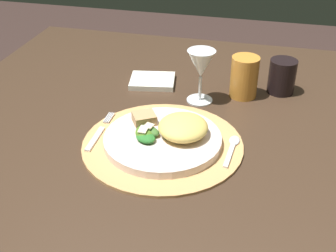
# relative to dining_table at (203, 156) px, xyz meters

# --- Properties ---
(dining_table) EXTENTS (1.35, 1.10, 0.72)m
(dining_table) POSITION_rel_dining_table_xyz_m (0.00, 0.00, 0.00)
(dining_table) COLOR #3F2C1F
(dining_table) RESTS_ON ground
(placemat) EXTENTS (0.35, 0.35, 0.01)m
(placemat) POSITION_rel_dining_table_xyz_m (-0.07, -0.11, 0.09)
(placemat) COLOR tan
(placemat) RESTS_ON dining_table
(dinner_plate) EXTENTS (0.26, 0.26, 0.02)m
(dinner_plate) POSITION_rel_dining_table_xyz_m (-0.07, -0.11, 0.11)
(dinner_plate) COLOR silver
(dinner_plate) RESTS_ON placemat
(pasta_serving) EXTENTS (0.12, 0.13, 0.04)m
(pasta_serving) POSITION_rel_dining_table_xyz_m (-0.03, -0.09, 0.13)
(pasta_serving) COLOR #ECC962
(pasta_serving) RESTS_ON dinner_plate
(salad_greens) EXTENTS (0.07, 0.08, 0.02)m
(salad_greens) POSITION_rel_dining_table_xyz_m (-0.11, -0.12, 0.12)
(salad_greens) COLOR #416C2E
(salad_greens) RESTS_ON dinner_plate
(bread_piece) EXTENTS (0.07, 0.06, 0.02)m
(bread_piece) POSITION_rel_dining_table_xyz_m (-0.13, -0.06, 0.13)
(bread_piece) COLOR tan
(bread_piece) RESTS_ON dinner_plate
(fork) EXTENTS (0.02, 0.16, 0.00)m
(fork) POSITION_rel_dining_table_xyz_m (-0.22, -0.11, 0.10)
(fork) COLOR silver
(fork) RESTS_ON placemat
(spoon) EXTENTS (0.02, 0.12, 0.01)m
(spoon) POSITION_rel_dining_table_xyz_m (0.08, -0.09, 0.10)
(spoon) COLOR silver
(spoon) RESTS_ON placemat
(napkin) EXTENTS (0.14, 0.12, 0.01)m
(napkin) POSITION_rel_dining_table_xyz_m (-0.18, 0.18, 0.10)
(napkin) COLOR white
(napkin) RESTS_ON dining_table
(wine_glass) EXTENTS (0.07, 0.07, 0.14)m
(wine_glass) POSITION_rel_dining_table_xyz_m (-0.03, 0.11, 0.19)
(wine_glass) COLOR silver
(wine_glass) RESTS_ON dining_table
(amber_tumbler) EXTENTS (0.07, 0.07, 0.11)m
(amber_tumbler) POSITION_rel_dining_table_xyz_m (0.07, 0.17, 0.15)
(amber_tumbler) COLOR orange
(amber_tumbler) RESTS_ON dining_table
(dark_tumbler) EXTENTS (0.07, 0.07, 0.09)m
(dark_tumbler) POSITION_rel_dining_table_xyz_m (0.17, 0.21, 0.14)
(dark_tumbler) COLOR black
(dark_tumbler) RESTS_ON dining_table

